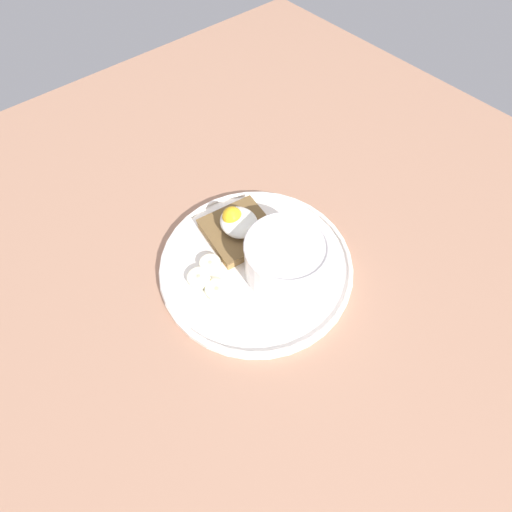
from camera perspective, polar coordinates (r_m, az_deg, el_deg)
The scene contains 8 objects.
ground_plane at distance 58.33cm, azimuth 0.00°, elevation -2.21°, with size 120.00×120.00×2.00cm, color #A1735B.
plate at distance 56.82cm, azimuth 0.00°, elevation -1.25°, with size 27.46×27.46×1.60cm.
oatmeal_bowl at distance 53.59cm, azimuth 4.26°, elevation -0.33°, with size 11.31×11.31×6.25cm.
toast_slice at distance 59.03cm, azimuth -2.40°, elevation 3.62°, with size 10.73×10.73×1.60cm.
poached_egg at distance 57.41cm, azimuth -2.69°, elevation 5.02°, with size 5.85×5.23×3.60cm.
banana_slice_front at distance 54.37cm, azimuth -5.89°, elevation -4.57°, with size 4.29×4.30×0.95cm.
banana_slice_left at distance 56.21cm, azimuth -6.52°, elevation -1.24°, with size 3.99×3.98×1.28cm.
banana_slice_back at distance 55.14cm, azimuth -8.16°, elevation -3.18°, with size 4.43×4.44×1.57cm.
Camera 1 is at (23.53, -20.09, 50.45)cm, focal length 28.00 mm.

